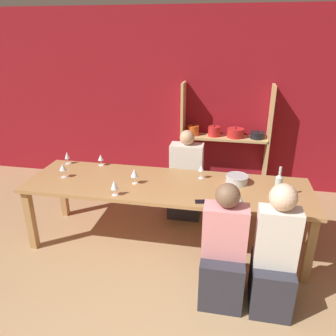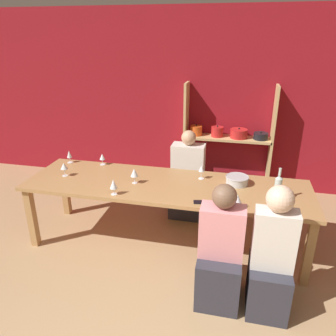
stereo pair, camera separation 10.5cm
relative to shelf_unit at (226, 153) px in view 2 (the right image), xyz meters
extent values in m
cube|color=maroon|center=(-0.42, 0.20, 0.74)|extent=(8.80, 0.06, 2.70)
cube|color=tan|center=(-0.64, 0.00, 0.22)|extent=(0.04, 0.30, 1.66)
cube|color=tan|center=(0.64, 0.00, 0.22)|extent=(0.04, 0.30, 1.66)
cube|color=tan|center=(0.00, 0.00, -0.59)|extent=(1.28, 0.30, 0.04)
cylinder|color=silver|center=(-0.48, 0.00, -0.52)|extent=(0.19, 0.19, 0.09)
sphere|color=black|center=(-0.48, 0.00, -0.47)|extent=(0.02, 0.02, 0.02)
cylinder|color=#338447|center=(-0.16, 0.00, -0.51)|extent=(0.26, 0.26, 0.12)
sphere|color=black|center=(-0.16, 0.00, -0.43)|extent=(0.02, 0.02, 0.02)
cylinder|color=black|center=(0.16, 0.00, -0.52)|extent=(0.22, 0.22, 0.10)
sphere|color=black|center=(0.16, 0.00, -0.46)|extent=(0.02, 0.02, 0.02)
cylinder|color=#235BAD|center=(0.48, 0.00, -0.51)|extent=(0.18, 0.18, 0.11)
sphere|color=black|center=(0.48, 0.00, -0.44)|extent=(0.02, 0.02, 0.02)
cube|color=tan|center=(0.00, 0.00, 0.24)|extent=(1.28, 0.30, 0.04)
cylinder|color=#E0561E|center=(-0.48, 0.00, 0.33)|extent=(0.18, 0.18, 0.15)
sphere|color=black|center=(-0.48, 0.00, 0.42)|extent=(0.02, 0.02, 0.02)
cylinder|color=red|center=(-0.16, 0.00, 0.33)|extent=(0.18, 0.18, 0.15)
sphere|color=black|center=(-0.16, 0.00, 0.42)|extent=(0.02, 0.02, 0.02)
cylinder|color=red|center=(0.16, 0.00, 0.33)|extent=(0.25, 0.25, 0.13)
sphere|color=black|center=(0.16, 0.00, 0.40)|extent=(0.02, 0.02, 0.02)
cylinder|color=black|center=(0.48, 0.00, 0.31)|extent=(0.21, 0.21, 0.10)
sphere|color=black|center=(0.48, 0.00, 0.37)|extent=(0.02, 0.02, 0.02)
cube|color=#AD7F4C|center=(-0.58, -1.64, 0.15)|extent=(3.14, 0.92, 0.04)
cube|color=#AD7F4C|center=(-2.06, -2.02, -0.24)|extent=(0.08, 0.08, 0.73)
cube|color=#AD7F4C|center=(0.91, -2.02, -0.24)|extent=(0.08, 0.08, 0.73)
cube|color=#AD7F4C|center=(-2.06, -1.26, -0.24)|extent=(0.08, 0.08, 0.73)
cube|color=#AD7F4C|center=(0.91, -1.26, -0.24)|extent=(0.08, 0.08, 0.73)
cylinder|color=#B7BABC|center=(0.19, -1.47, 0.21)|extent=(0.24, 0.24, 0.09)
torus|color=#B7BABC|center=(0.19, -1.47, 0.25)|extent=(0.25, 0.25, 0.01)
cylinder|color=#B2C6C1|center=(0.59, -1.75, 0.28)|extent=(0.07, 0.07, 0.23)
cone|color=#B2C6C1|center=(0.59, -1.75, 0.41)|extent=(0.07, 0.07, 0.03)
cylinder|color=#B2C6C1|center=(0.59, -1.75, 0.47)|extent=(0.03, 0.03, 0.08)
cylinder|color=white|center=(-0.21, -1.41, 0.17)|extent=(0.07, 0.07, 0.00)
cylinder|color=white|center=(-0.21, -1.41, 0.22)|extent=(0.01, 0.01, 0.09)
cone|color=white|center=(-0.21, -1.41, 0.30)|extent=(0.06, 0.06, 0.07)
cylinder|color=white|center=(-1.49, -1.25, 0.17)|extent=(0.07, 0.07, 0.00)
cylinder|color=white|center=(-1.49, -1.25, 0.21)|extent=(0.01, 0.01, 0.07)
cone|color=white|center=(-1.49, -1.25, 0.28)|extent=(0.07, 0.07, 0.07)
cylinder|color=beige|center=(-1.49, -1.25, 0.26)|extent=(0.04, 0.04, 0.03)
cylinder|color=white|center=(-1.93, -1.28, 0.17)|extent=(0.07, 0.07, 0.00)
cylinder|color=white|center=(-1.93, -1.28, 0.20)|extent=(0.01, 0.01, 0.07)
cone|color=white|center=(-1.93, -1.28, 0.28)|extent=(0.06, 0.06, 0.09)
cylinder|color=beige|center=(-1.93, -1.28, 0.26)|extent=(0.03, 0.03, 0.04)
cylinder|color=white|center=(0.20, -2.03, 0.17)|extent=(0.07, 0.07, 0.00)
cylinder|color=white|center=(0.20, -2.03, 0.20)|extent=(0.01, 0.01, 0.06)
cone|color=white|center=(0.20, -2.03, 0.28)|extent=(0.08, 0.08, 0.08)
cylinder|color=beige|center=(0.20, -2.03, 0.25)|extent=(0.05, 0.05, 0.03)
cylinder|color=white|center=(-1.04, -2.00, 0.17)|extent=(0.06, 0.06, 0.00)
cylinder|color=white|center=(-1.04, -2.00, 0.20)|extent=(0.01, 0.01, 0.07)
cone|color=white|center=(-1.04, -2.00, 0.29)|extent=(0.08, 0.08, 0.10)
cylinder|color=beige|center=(-1.04, -2.00, 0.26)|extent=(0.04, 0.04, 0.04)
cylinder|color=white|center=(-0.92, -1.69, 0.17)|extent=(0.06, 0.06, 0.00)
cylinder|color=white|center=(-0.92, -1.69, 0.21)|extent=(0.01, 0.01, 0.08)
cone|color=white|center=(-0.92, -1.69, 0.30)|extent=(0.08, 0.08, 0.09)
cylinder|color=beige|center=(-0.92, -1.69, 0.27)|extent=(0.05, 0.05, 0.04)
cylinder|color=white|center=(-1.78, -1.68, 0.17)|extent=(0.06, 0.06, 0.00)
cylinder|color=white|center=(-1.78, -1.68, 0.21)|extent=(0.01, 0.01, 0.08)
cone|color=white|center=(-1.78, -1.68, 0.29)|extent=(0.08, 0.08, 0.07)
cylinder|color=beige|center=(-1.78, -1.68, 0.27)|extent=(0.04, 0.04, 0.03)
cube|color=black|center=(-0.14, -1.98, 0.17)|extent=(0.16, 0.10, 0.01)
cube|color=#2D2D38|center=(0.53, -2.41, -0.37)|extent=(0.35, 0.44, 0.46)
cube|color=silver|center=(0.53, -2.41, 0.13)|extent=(0.35, 0.19, 0.53)
sphere|color=beige|center=(0.53, -2.41, 0.50)|extent=(0.22, 0.22, 0.22)
cube|color=#2D2D38|center=(-0.46, -0.85, -0.39)|extent=(0.43, 0.53, 0.44)
cube|color=silver|center=(-0.46, -0.85, 0.11)|extent=(0.43, 0.24, 0.54)
sphere|color=tan|center=(-0.46, -0.85, 0.47)|extent=(0.19, 0.19, 0.19)
cube|color=#2D2D38|center=(0.09, -2.37, -0.36)|extent=(0.39, 0.48, 0.48)
cube|color=pink|center=(0.09, -2.37, 0.12)|extent=(0.39, 0.21, 0.48)
sphere|color=brown|center=(0.09, -2.37, 0.46)|extent=(0.21, 0.21, 0.21)
camera|label=1|loc=(0.07, -4.86, 1.71)|focal=35.00mm
camera|label=2|loc=(0.17, -4.83, 1.71)|focal=35.00mm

